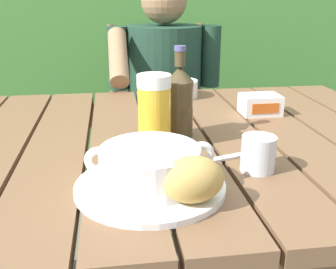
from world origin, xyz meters
The scene contains 12 objects.
dining_table centered at (0.00, 0.00, 0.68)m, with size 1.32×0.99×0.77m.
chair_near_diner centered at (0.07, 0.93, 0.48)m, with size 0.48×0.42×0.97m.
person_eating centered at (0.07, 0.73, 0.71)m, with size 0.48×0.47×1.20m.
serving_plate centered at (-0.10, -0.28, 0.78)m, with size 0.28×0.28×0.01m.
soup_bowl centered at (-0.10, -0.28, 0.82)m, with size 0.24×0.19×0.08m.
bread_roll centered at (-0.03, -0.35, 0.83)m, with size 0.12×0.10×0.08m.
beer_glass centered at (-0.06, -0.07, 0.86)m, with size 0.08×0.08×0.17m.
beer_bottle centered at (0.01, 0.00, 0.87)m, with size 0.07×0.07×0.23m.
water_glass_small centered at (0.13, -0.23, 0.81)m, with size 0.07×0.07×0.07m.
butter_tub centered at (0.28, 0.16, 0.80)m, with size 0.11×0.09×0.06m.
table_knife centered at (0.04, -0.17, 0.78)m, with size 0.17×0.07×0.01m.
diner_bowl centered at (0.07, 0.40, 0.80)m, with size 0.13×0.13×0.06m.
Camera 1 is at (-0.16, -0.95, 1.12)m, focal length 42.89 mm.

